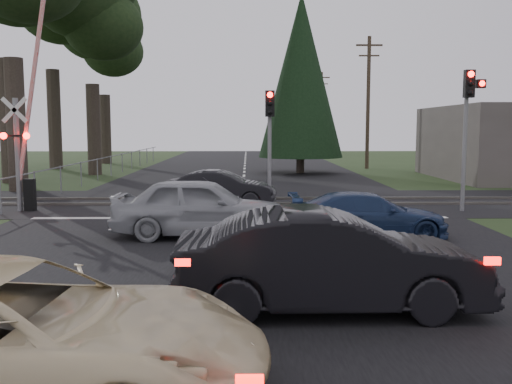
{
  "coord_description": "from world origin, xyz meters",
  "views": [
    {
      "loc": [
        0.23,
        -9.44,
        2.81
      ],
      "look_at": [
        0.42,
        3.96,
        1.3
      ],
      "focal_mm": 40.0,
      "sensor_mm": 36.0,
      "label": 1
    }
  ],
  "objects_px": {
    "traffic_signal_center": "(270,128)",
    "utility_pole_mid": "(368,100)",
    "traffic_signal_right": "(469,113)",
    "silver_car": "(201,207)",
    "utility_pole_far": "(321,111)",
    "blue_sedan": "(368,216)",
    "cream_coupe": "(6,338)",
    "dark_hatchback": "(330,261)",
    "crossing_signal": "(24,150)",
    "dark_car_far": "(221,189)"
  },
  "relations": [
    {
      "from": "traffic_signal_center",
      "to": "utility_pole_mid",
      "type": "relative_size",
      "value": 0.46
    },
    {
      "from": "traffic_signal_right",
      "to": "silver_car",
      "type": "xyz_separation_m",
      "value": [
        -8.53,
        -4.33,
        -2.54
      ]
    },
    {
      "from": "utility_pole_far",
      "to": "silver_car",
      "type": "xyz_separation_m",
      "value": [
        -9.48,
        -49.85,
        -3.95
      ]
    },
    {
      "from": "utility_pole_mid",
      "to": "silver_car",
      "type": "height_order",
      "value": "utility_pole_mid"
    },
    {
      "from": "utility_pole_mid",
      "to": "blue_sedan",
      "type": "xyz_separation_m",
      "value": [
        -5.21,
        -25.12,
        -4.14
      ]
    },
    {
      "from": "traffic_signal_center",
      "to": "utility_pole_far",
      "type": "bearing_deg",
      "value": 80.4
    },
    {
      "from": "cream_coupe",
      "to": "blue_sedan",
      "type": "bearing_deg",
      "value": -28.2
    },
    {
      "from": "utility_pole_far",
      "to": "cream_coupe",
      "type": "bearing_deg",
      "value": -100.27
    },
    {
      "from": "traffic_signal_center",
      "to": "utility_pole_far",
      "type": "xyz_separation_m",
      "value": [
        7.5,
        44.32,
        1.92
      ]
    },
    {
      "from": "traffic_signal_center",
      "to": "dark_hatchback",
      "type": "relative_size",
      "value": 0.87
    },
    {
      "from": "utility_pole_far",
      "to": "utility_pole_mid",
      "type": "bearing_deg",
      "value": -90.0
    },
    {
      "from": "crossing_signal",
      "to": "blue_sedan",
      "type": "relative_size",
      "value": 1.73
    },
    {
      "from": "crossing_signal",
      "to": "cream_coupe",
      "type": "relative_size",
      "value": 1.32
    },
    {
      "from": "traffic_signal_center",
      "to": "utility_pole_mid",
      "type": "height_order",
      "value": "utility_pole_mid"
    },
    {
      "from": "blue_sedan",
      "to": "traffic_signal_center",
      "type": "bearing_deg",
      "value": 20.8
    },
    {
      "from": "crossing_signal",
      "to": "traffic_signal_right",
      "type": "xyz_separation_m",
      "value": [
        14.82,
        -0.31,
        1.26
      ]
    },
    {
      "from": "crossing_signal",
      "to": "traffic_signal_center",
      "type": "bearing_deg",
      "value": 6.15
    },
    {
      "from": "crossing_signal",
      "to": "utility_pole_mid",
      "type": "bearing_deg",
      "value": 52.03
    },
    {
      "from": "crossing_signal",
      "to": "dark_hatchback",
      "type": "relative_size",
      "value": 1.48
    },
    {
      "from": "blue_sedan",
      "to": "crossing_signal",
      "type": "bearing_deg",
      "value": 64.34
    },
    {
      "from": "utility_pole_mid",
      "to": "cream_coupe",
      "type": "distance_m",
      "value": 35.8
    },
    {
      "from": "cream_coupe",
      "to": "blue_sedan",
      "type": "relative_size",
      "value": 1.31
    },
    {
      "from": "traffic_signal_right",
      "to": "blue_sedan",
      "type": "bearing_deg",
      "value": -132.81
    },
    {
      "from": "traffic_signal_center",
      "to": "crossing_signal",
      "type": "bearing_deg",
      "value": -173.85
    },
    {
      "from": "utility_pole_far",
      "to": "cream_coupe",
      "type": "xyz_separation_m",
      "value": [
        -10.68,
        -58.94,
        -3.99
      ]
    },
    {
      "from": "utility_pole_mid",
      "to": "dark_hatchback",
      "type": "xyz_separation_m",
      "value": [
        -7.02,
        -30.92,
        -3.95
      ]
    },
    {
      "from": "silver_car",
      "to": "utility_pole_mid",
      "type": "bearing_deg",
      "value": -19.67
    },
    {
      "from": "cream_coupe",
      "to": "dark_car_far",
      "type": "xyz_separation_m",
      "value": [
        1.45,
        14.78,
        -0.09
      ]
    },
    {
      "from": "traffic_signal_center",
      "to": "dark_hatchback",
      "type": "bearing_deg",
      "value": -87.64
    },
    {
      "from": "traffic_signal_right",
      "to": "cream_coupe",
      "type": "xyz_separation_m",
      "value": [
        -9.73,
        -13.41,
        -2.58
      ]
    },
    {
      "from": "dark_hatchback",
      "to": "utility_pole_far",
      "type": "bearing_deg",
      "value": -8.16
    },
    {
      "from": "utility_pole_mid",
      "to": "traffic_signal_center",
      "type": "bearing_deg",
      "value": -111.21
    },
    {
      "from": "utility_pole_far",
      "to": "dark_car_far",
      "type": "height_order",
      "value": "utility_pole_far"
    },
    {
      "from": "silver_car",
      "to": "cream_coupe",
      "type": "bearing_deg",
      "value": 173.7
    },
    {
      "from": "dark_car_far",
      "to": "blue_sedan",
      "type": "bearing_deg",
      "value": -140.28
    },
    {
      "from": "cream_coupe",
      "to": "dark_hatchback",
      "type": "bearing_deg",
      "value": -46.85
    },
    {
      "from": "dark_hatchback",
      "to": "dark_car_far",
      "type": "relative_size",
      "value": 1.21
    },
    {
      "from": "crossing_signal",
      "to": "utility_pole_mid",
      "type": "xyz_separation_m",
      "value": [
        15.77,
        20.21,
        2.67
      ]
    },
    {
      "from": "traffic_signal_center",
      "to": "dark_car_far",
      "type": "height_order",
      "value": "traffic_signal_center"
    },
    {
      "from": "traffic_signal_center",
      "to": "blue_sedan",
      "type": "distance_m",
      "value": 6.62
    },
    {
      "from": "crossing_signal",
      "to": "utility_pole_far",
      "type": "relative_size",
      "value": 0.77
    },
    {
      "from": "utility_pole_mid",
      "to": "blue_sedan",
      "type": "height_order",
      "value": "utility_pole_mid"
    },
    {
      "from": "silver_car",
      "to": "dark_car_far",
      "type": "relative_size",
      "value": 1.16
    },
    {
      "from": "traffic_signal_right",
      "to": "dark_hatchback",
      "type": "distance_m",
      "value": 12.3
    },
    {
      "from": "traffic_signal_center",
      "to": "dark_hatchback",
      "type": "xyz_separation_m",
      "value": [
        0.48,
        -11.59,
        -2.03
      ]
    },
    {
      "from": "utility_pole_mid",
      "to": "crossing_signal",
      "type": "bearing_deg",
      "value": -127.97
    },
    {
      "from": "dark_hatchback",
      "to": "utility_pole_mid",
      "type": "bearing_deg",
      "value": -13.8
    },
    {
      "from": "traffic_signal_right",
      "to": "cream_coupe",
      "type": "distance_m",
      "value": 16.77
    },
    {
      "from": "blue_sedan",
      "to": "silver_car",
      "type": "bearing_deg",
      "value": 85.68
    },
    {
      "from": "utility_pole_mid",
      "to": "cream_coupe",
      "type": "bearing_deg",
      "value": -107.47
    }
  ]
}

